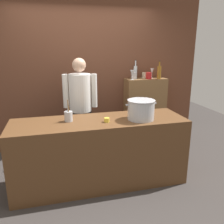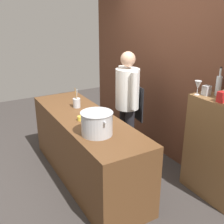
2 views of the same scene
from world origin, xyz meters
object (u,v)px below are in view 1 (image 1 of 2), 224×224
object	(u,v)px
stockpot_large	(141,110)
wine_bottle_clear	(135,72)
utensil_crock	(68,116)
wine_glass_wide	(152,71)
spice_tin_cream	(145,75)
butter_jar	(107,120)
spice_tin_silver	(134,76)
spice_tin_red	(149,76)
chef	(80,103)
wine_bottle_amber	(159,72)
wine_glass_tall	(132,73)

from	to	relation	value
stockpot_large	wine_bottle_clear	size ratio (longest dim) A/B	1.25
utensil_crock	wine_glass_wide	distance (m)	2.04
stockpot_large	wine_glass_wide	xyz separation A→B (m)	(0.71, 1.30, 0.35)
wine_glass_wide	spice_tin_cream	xyz separation A→B (m)	(-0.13, 0.04, -0.07)
butter_jar	wine_glass_wide	world-z (taller)	wine_glass_wide
utensil_crock	spice_tin_silver	world-z (taller)	spice_tin_silver
spice_tin_red	utensil_crock	bearing A→B (deg)	-145.30
stockpot_large	spice_tin_silver	xyz separation A→B (m)	(0.35, 1.27, 0.28)
chef	wine_glass_wide	xyz separation A→B (m)	(1.40, 0.45, 0.42)
wine_bottle_amber	spice_tin_silver	bearing A→B (deg)	168.66
chef	spice_tin_silver	world-z (taller)	chef
stockpot_large	spice_tin_silver	world-z (taller)	spice_tin_silver
chef	wine_bottle_clear	world-z (taller)	chef
wine_glass_wide	spice_tin_silver	size ratio (longest dim) A/B	1.60
chef	wine_bottle_amber	bearing A→B (deg)	-158.79
chef	wine_glass_tall	distance (m)	1.11
chef	stockpot_large	xyz separation A→B (m)	(0.69, -0.84, 0.07)
spice_tin_silver	spice_tin_cream	size ratio (longest dim) A/B	1.06
wine_bottle_amber	spice_tin_silver	distance (m)	0.46
wine_bottle_amber	wine_glass_tall	bearing A→B (deg)	179.22
chef	wine_glass_wide	distance (m)	1.52
wine_bottle_amber	spice_tin_silver	xyz separation A→B (m)	(-0.45, 0.09, -0.07)
spice_tin_cream	chef	bearing A→B (deg)	-158.91
wine_glass_tall	spice_tin_silver	distance (m)	0.12
stockpot_large	spice_tin_red	bearing A→B (deg)	63.28
stockpot_large	utensil_crock	distance (m)	0.94
utensil_crock	butter_jar	bearing A→B (deg)	-18.11
utensil_crock	chef	bearing A→B (deg)	70.97
chef	spice_tin_silver	size ratio (longest dim) A/B	14.35
chef	wine_bottle_amber	world-z (taller)	chef
spice_tin_cream	butter_jar	bearing A→B (deg)	-127.96
stockpot_large	wine_bottle_amber	bearing A→B (deg)	55.97
spice_tin_red	spice_tin_cream	world-z (taller)	spice_tin_red
spice_tin_red	wine_glass_wide	bearing A→B (deg)	40.00
butter_jar	spice_tin_red	world-z (taller)	spice_tin_red
butter_jar	spice_tin_silver	bearing A→B (deg)	57.65
wine_bottle_amber	wine_glass_wide	bearing A→B (deg)	127.29
stockpot_large	wine_bottle_amber	size ratio (longest dim) A/B	1.29
wine_glass_wide	spice_tin_cream	bearing A→B (deg)	164.08
butter_jar	spice_tin_silver	size ratio (longest dim) A/B	0.61
stockpot_large	butter_jar	size ratio (longest dim) A/B	5.97
chef	utensil_crock	xyz separation A→B (m)	(-0.24, -0.69, 0.01)
utensil_crock	butter_jar	xyz separation A→B (m)	(0.47, -0.15, -0.04)
wine_bottle_amber	utensil_crock	bearing A→B (deg)	-149.12
wine_glass_wide	chef	bearing A→B (deg)	-162.03
chef	spice_tin_red	size ratio (longest dim) A/B	13.92
stockpot_large	wine_bottle_clear	xyz separation A→B (m)	(0.42, 1.39, 0.34)
wine_bottle_clear	spice_tin_red	world-z (taller)	wine_bottle_clear
wine_glass_tall	spice_tin_silver	world-z (taller)	wine_glass_tall
chef	spice_tin_cream	bearing A→B (deg)	-150.50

